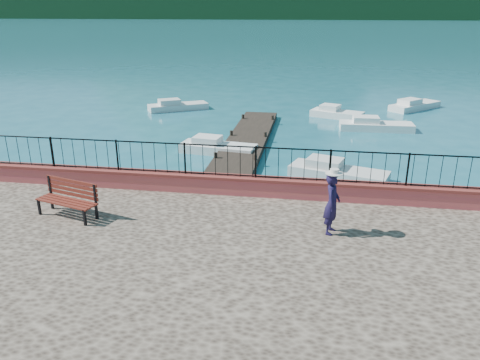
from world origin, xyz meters
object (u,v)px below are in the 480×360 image
(boat_2, at_px, (377,123))
(boat_5, at_px, (415,103))
(boat_4, at_px, (337,111))
(boat_0, at_px, (218,145))
(person, at_px, (332,204))
(boat_3, at_px, (178,104))
(boat_1, at_px, (339,169))
(park_bench, at_px, (68,206))

(boat_2, relative_size, boat_5, 0.98)
(boat_2, height_order, boat_4, same)
(boat_0, xyz_separation_m, boat_5, (11.37, 12.32, 0.00))
(person, bearing_deg, boat_3, 37.92)
(boat_1, relative_size, boat_4, 1.23)
(boat_0, distance_m, boat_5, 16.77)
(person, distance_m, boat_4, 19.18)
(boat_2, relative_size, boat_4, 1.26)
(person, bearing_deg, park_bench, 102.52)
(person, bearing_deg, boat_5, -4.10)
(boat_3, bearing_deg, boat_4, -34.02)
(boat_1, relative_size, boat_2, 0.97)
(boat_5, bearing_deg, boat_3, 145.26)
(boat_2, bearing_deg, boat_0, -145.79)
(park_bench, relative_size, person, 1.18)
(boat_4, bearing_deg, park_bench, -91.36)
(person, distance_m, boat_2, 16.48)
(park_bench, height_order, boat_0, park_bench)
(boat_1, bearing_deg, park_bench, -117.34)
(park_bench, relative_size, boat_3, 0.47)
(boat_0, bearing_deg, boat_3, 124.95)
(park_bench, distance_m, person, 7.14)
(boat_0, height_order, boat_1, same)
(person, xyz_separation_m, boat_1, (0.55, 7.52, -1.60))
(park_bench, bearing_deg, boat_0, 95.12)
(boat_4, height_order, boat_5, same)
(boat_2, bearing_deg, boat_4, 123.89)
(boat_2, bearing_deg, boat_1, -107.49)
(person, xyz_separation_m, boat_4, (0.88, 19.09, -1.60))
(boat_1, bearing_deg, boat_2, 91.87)
(boat_0, relative_size, boat_2, 0.89)
(boat_3, xyz_separation_m, boat_4, (10.71, -0.67, 0.00))
(person, distance_m, boat_5, 23.53)
(park_bench, height_order, boat_3, park_bench)
(park_bench, relative_size, boat_2, 0.46)
(boat_3, relative_size, boat_5, 0.96)
(boat_2, xyz_separation_m, boat_5, (3.30, 6.49, 0.00))
(boat_4, bearing_deg, boat_0, -102.86)
(person, height_order, boat_3, person)
(boat_2, relative_size, boat_3, 1.03)
(person, distance_m, boat_3, 22.13)
(boat_1, height_order, boat_2, same)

